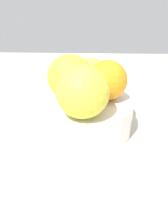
% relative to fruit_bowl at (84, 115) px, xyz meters
% --- Properties ---
extents(ground_plane, '(1.10, 1.10, 0.02)m').
position_rel_fruit_bowl_xyz_m(ground_plane, '(0.00, 0.00, -0.04)').
color(ground_plane, '#BCB29E').
extents(fruit_bowl, '(0.18, 0.18, 0.06)m').
position_rel_fruit_bowl_xyz_m(fruit_bowl, '(0.00, 0.00, 0.00)').
color(fruit_bowl, white).
rests_on(fruit_bowl, ground_plane).
extents(orange_in_bowl_0, '(0.08, 0.08, 0.08)m').
position_rel_fruit_bowl_xyz_m(orange_in_bowl_0, '(0.01, 0.02, 0.07)').
color(orange_in_bowl_0, yellow).
rests_on(orange_in_bowl_0, fruit_bowl).
extents(orange_in_bowl_1, '(0.06, 0.06, 0.06)m').
position_rel_fruit_bowl_xyz_m(orange_in_bowl_1, '(0.06, -0.01, 0.06)').
color(orange_in_bowl_1, yellow).
rests_on(orange_in_bowl_1, fruit_bowl).
extents(orange_in_bowl_2, '(0.08, 0.08, 0.08)m').
position_rel_fruit_bowl_xyz_m(orange_in_bowl_2, '(-0.06, -0.00, 0.07)').
color(orange_in_bowl_2, yellow).
rests_on(orange_in_bowl_2, fruit_bowl).
extents(orange_in_bowl_3, '(0.07, 0.07, 0.07)m').
position_rel_fruit_bowl_xyz_m(orange_in_bowl_3, '(0.01, -0.04, 0.07)').
color(orange_in_bowl_3, orange).
rests_on(orange_in_bowl_3, fruit_bowl).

